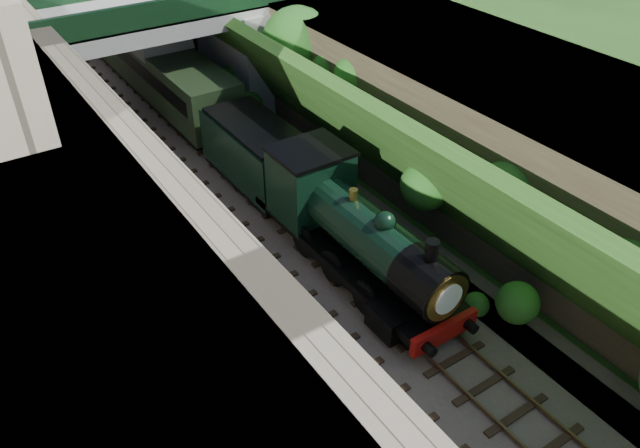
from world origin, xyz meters
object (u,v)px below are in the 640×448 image
at_px(locomotive, 355,233).
at_px(tender, 258,157).
at_px(road_bridge, 166,46).
at_px(tree, 298,45).

relative_size(locomotive, tender, 1.70).
relative_size(road_bridge, tree, 2.42).
xyz_separation_m(road_bridge, tree, (4.97, -5.05, 0.57)).
bearing_deg(locomotive, tree, 67.52).
bearing_deg(tree, road_bridge, 134.52).
xyz_separation_m(tree, tender, (-4.71, -4.03, -3.03)).
distance_m(road_bridge, tender, 9.41).
distance_m(road_bridge, locomotive, 16.59).
bearing_deg(locomotive, tender, 90.00).
height_order(tree, locomotive, tree).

